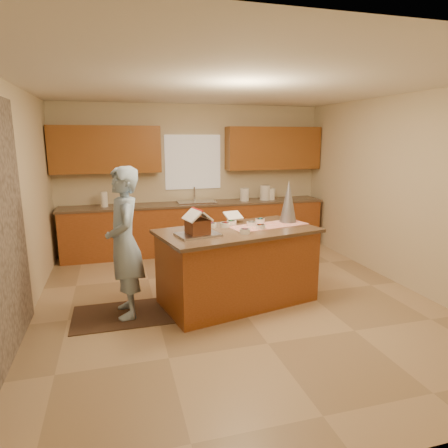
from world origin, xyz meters
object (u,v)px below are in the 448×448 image
(island_base, at_px, (238,268))
(gingerbread_house, at_px, (198,224))
(tinsel_tree, at_px, (288,201))
(boy, at_px, (124,243))

(island_base, bearing_deg, gingerbread_house, -174.81)
(tinsel_tree, xyz_separation_m, boy, (-2.18, -0.26, -0.36))
(tinsel_tree, height_order, gingerbread_house, tinsel_tree)
(island_base, bearing_deg, boy, 168.50)
(tinsel_tree, bearing_deg, island_base, -163.77)
(island_base, relative_size, boy, 1.07)
(tinsel_tree, relative_size, boy, 0.33)
(island_base, relative_size, gingerbread_house, 5.41)
(boy, bearing_deg, tinsel_tree, 92.72)
(island_base, xyz_separation_m, tinsel_tree, (0.79, 0.23, 0.79))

